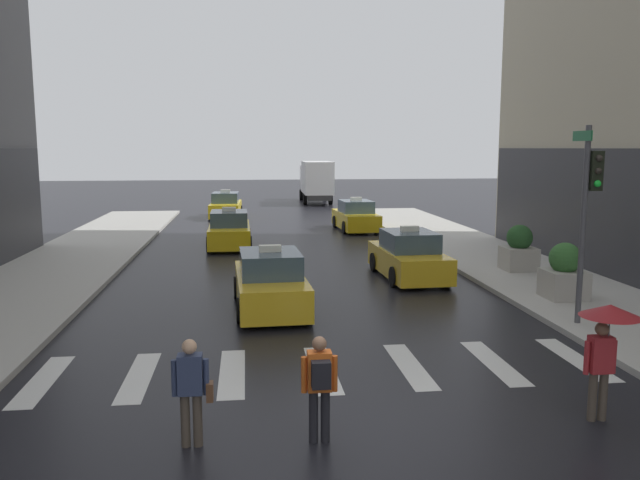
# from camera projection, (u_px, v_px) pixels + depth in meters

# --- Properties ---
(ground_plane) EXTENTS (160.00, 160.00, 0.00)m
(ground_plane) POSITION_uv_depth(u_px,v_px,m) (345.00, 436.00, 9.83)
(ground_plane) COLOR black
(crosswalk_markings) EXTENTS (11.30, 2.80, 0.01)m
(crosswalk_markings) POSITION_uv_depth(u_px,v_px,m) (322.00, 369.00, 12.78)
(crosswalk_markings) COLOR silver
(crosswalk_markings) RESTS_ON ground
(traffic_light_pole) EXTENTS (0.44, 0.84, 4.80)m
(traffic_light_pole) POSITION_uv_depth(u_px,v_px,m) (589.00, 197.00, 15.20)
(traffic_light_pole) COLOR #47474C
(traffic_light_pole) RESTS_ON curb_right
(taxi_lead) EXTENTS (2.06, 4.60, 1.80)m
(taxi_lead) POSITION_uv_depth(u_px,v_px,m) (270.00, 283.00, 17.45)
(taxi_lead) COLOR gold
(taxi_lead) RESTS_ON ground
(taxi_second) EXTENTS (2.05, 4.59, 1.80)m
(taxi_second) POSITION_uv_depth(u_px,v_px,m) (409.00, 257.00, 21.67)
(taxi_second) COLOR gold
(taxi_second) RESTS_ON ground
(taxi_third) EXTENTS (1.97, 4.56, 1.80)m
(taxi_third) POSITION_uv_depth(u_px,v_px,m) (229.00, 231.00, 28.47)
(taxi_third) COLOR yellow
(taxi_third) RESTS_ON ground
(taxi_fourth) EXTENTS (2.08, 4.61, 1.80)m
(taxi_fourth) POSITION_uv_depth(u_px,v_px,m) (356.00, 217.00, 34.21)
(taxi_fourth) COLOR yellow
(taxi_fourth) RESTS_ON ground
(taxi_fifth) EXTENTS (2.07, 4.60, 1.80)m
(taxi_fifth) POSITION_uv_depth(u_px,v_px,m) (226.00, 206.00, 40.31)
(taxi_fifth) COLOR yellow
(taxi_fifth) RESTS_ON ground
(box_truck) EXTENTS (2.40, 7.58, 3.35)m
(box_truck) POSITION_uv_depth(u_px,v_px,m) (316.00, 180.00, 51.01)
(box_truck) COLOR #2D2D2D
(box_truck) RESTS_ON ground
(pedestrian_with_umbrella) EXTENTS (0.96, 0.96, 1.94)m
(pedestrian_with_umbrella) POSITION_uv_depth(u_px,v_px,m) (606.00, 330.00, 10.18)
(pedestrian_with_umbrella) COLOR #473D33
(pedestrian_with_umbrella) RESTS_ON ground
(pedestrian_with_backpack) EXTENTS (0.55, 0.43, 1.65)m
(pedestrian_with_backpack) POSITION_uv_depth(u_px,v_px,m) (320.00, 381.00, 9.46)
(pedestrian_with_backpack) COLOR black
(pedestrian_with_backpack) RESTS_ON ground
(pedestrian_with_handbag) EXTENTS (0.60, 0.24, 1.65)m
(pedestrian_with_handbag) POSITION_uv_depth(u_px,v_px,m) (191.00, 386.00, 9.36)
(pedestrian_with_handbag) COLOR #473D33
(pedestrian_with_handbag) RESTS_ON ground
(planter_near_corner) EXTENTS (1.10, 1.10, 1.60)m
(planter_near_corner) POSITION_uv_depth(u_px,v_px,m) (564.00, 273.00, 18.14)
(planter_near_corner) COLOR #A8A399
(planter_near_corner) RESTS_ON curb_right
(planter_mid_block) EXTENTS (1.10, 1.10, 1.60)m
(planter_mid_block) POSITION_uv_depth(u_px,v_px,m) (519.00, 250.00, 22.33)
(planter_mid_block) COLOR #A8A399
(planter_mid_block) RESTS_ON curb_right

